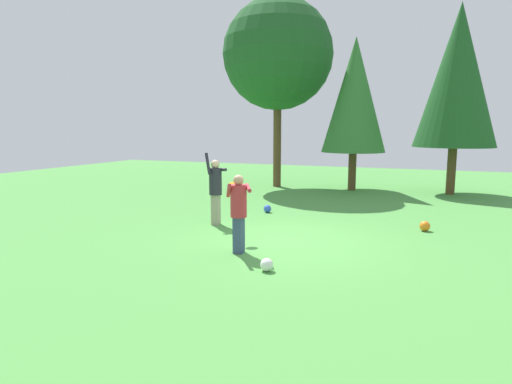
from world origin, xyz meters
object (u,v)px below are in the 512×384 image
object	(u,v)px
ball_white	(267,265)
ball_blue	(267,209)
person_thrower	(215,186)
ball_orange	(425,226)
tree_right	(458,76)
tree_left	(278,55)
person_catcher	(239,207)
frisbee	(234,185)
tree_center	(355,96)

from	to	relation	value
ball_white	ball_blue	world-z (taller)	ball_white
person_thrower	ball_orange	world-z (taller)	person_thrower
person_thrower	tree_right	distance (m)	10.94
person_thrower	tree_left	distance (m)	9.28
person_catcher	frisbee	world-z (taller)	person_catcher
person_catcher	ball_orange	bearing A→B (deg)	-74.69
frisbee	ball_blue	world-z (taller)	frisbee
person_catcher	tree_right	distance (m)	12.01
person_catcher	ball_blue	distance (m)	4.50
ball_white	person_catcher	bearing A→B (deg)	137.64
ball_orange	tree_center	world-z (taller)	tree_center
person_thrower	tree_left	world-z (taller)	tree_left
person_catcher	tree_left	xyz separation A→B (m)	(-2.73, 10.14, 4.76)
frisbee	ball_orange	size ratio (longest dim) A/B	1.45
ball_orange	tree_right	world-z (taller)	tree_right
person_thrower	person_catcher	xyz separation A→B (m)	(1.68, -2.20, -0.08)
person_catcher	ball_white	bearing A→B (deg)	-161.61
person_thrower	ball_orange	xyz separation A→B (m)	(5.27, 1.33, -0.93)
ball_blue	tree_center	world-z (taller)	tree_center
tree_right	person_catcher	bearing A→B (deg)	-112.64
ball_blue	tree_left	bearing A→B (deg)	106.65
tree_center	tree_left	distance (m)	3.78
tree_center	ball_white	bearing A→B (deg)	-88.11
ball_orange	ball_blue	distance (m)	4.64
ball_white	tree_right	world-z (taller)	tree_right
tree_center	person_catcher	bearing A→B (deg)	-93.27
person_catcher	ball_orange	xyz separation A→B (m)	(3.59, 3.53, -0.84)
ball_blue	tree_right	xyz separation A→B (m)	(5.39, 6.27, 4.45)
person_thrower	person_catcher	size ratio (longest dim) A/B	1.18
ball_blue	tree_left	size ratio (longest dim) A/B	0.03
person_thrower	tree_right	xyz separation A→B (m)	(6.09, 8.38, 3.51)
tree_right	tree_center	bearing A→B (deg)	-175.49
frisbee	ball_blue	size ratio (longest dim) A/B	1.61
ball_blue	tree_right	distance (m)	9.39
ball_white	tree_center	xyz separation A→B (m)	(-0.37, 11.14, 3.80)
person_thrower	tree_center	distance (m)	8.86
frisbee	tree_right	xyz separation A→B (m)	(4.96, 9.59, 3.26)
frisbee	tree_center	size ratio (longest dim) A/B	0.06
tree_right	frisbee	bearing A→B (deg)	-117.36
tree_right	ball_blue	bearing A→B (deg)	-130.73
person_catcher	person_thrower	bearing A→B (deg)	8.18
frisbee	tree_left	bearing A→B (deg)	103.37
person_thrower	tree_center	xyz separation A→B (m)	(2.27, 8.08, 2.87)
ball_white	tree_left	bearing A→B (deg)	108.49
frisbee	tree_center	bearing A→B (deg)	83.00
person_thrower	ball_blue	distance (m)	2.41
frisbee	tree_right	bearing A→B (deg)	62.64
frisbee	tree_center	xyz separation A→B (m)	(1.14, 9.29, 2.62)
ball_orange	frisbee	bearing A→B (deg)	-148.41
person_catcher	ball_orange	world-z (taller)	person_catcher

